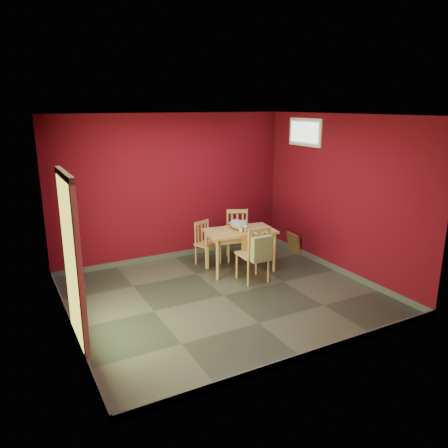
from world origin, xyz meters
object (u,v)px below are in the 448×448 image
chair_far_left (207,242)px  cat (238,223)px  dining_table (240,235)px  chair_far_right (238,234)px  tote_bag (262,249)px  picture_frame (294,243)px  chair_near (254,253)px

chair_far_left → cat: cat is taller
dining_table → chair_far_left: bearing=124.0°
chair_far_right → cat: size_ratio=1.93×
tote_bag → picture_frame: 1.89m
chair_near → picture_frame: 1.74m
tote_bag → picture_frame: size_ratio=1.22×
tote_bag → cat: bearing=86.9°
dining_table → picture_frame: 1.52m
dining_table → cat: cat is taller
dining_table → chair_far_right: size_ratio=1.35×
chair_far_right → dining_table: bearing=-116.2°
chair_far_left → dining_table: bearing=-56.0°
tote_bag → cat: 0.87m
chair_far_right → tote_bag: bearing=-104.0°
chair_near → picture_frame: size_ratio=2.42×
chair_near → dining_table: bearing=84.0°
chair_far_left → tote_bag: tote_bag is taller
chair_far_left → cat: bearing=-54.0°
chair_far_right → cat: (-0.28, -0.48, 0.38)m
cat → chair_far_right: bearing=83.6°
chair_far_right → cat: bearing=-120.5°
dining_table → chair_far_right: (0.27, 0.54, -0.17)m
chair_far_right → tote_bag: 1.37m
chair_far_right → chair_far_left: bearing=178.0°
chair_far_left → chair_near: size_ratio=0.83×
cat → chair_near: bearing=-69.8°
chair_far_left → chair_near: bearing=-73.8°
cat → picture_frame: 1.60m
picture_frame → chair_far_right: bearing=169.1°
chair_far_left → cat: size_ratio=1.65×
picture_frame → cat: bearing=-169.8°
chair_near → cat: size_ratio=1.98×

